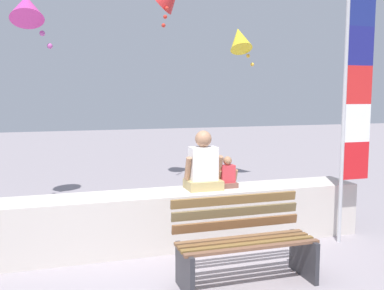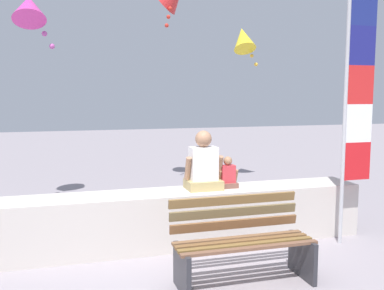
{
  "view_description": "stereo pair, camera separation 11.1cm",
  "coord_description": "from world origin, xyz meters",
  "px_view_note": "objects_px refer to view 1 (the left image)",
  "views": [
    {
      "loc": [
        -1.35,
        -4.24,
        1.99
      ],
      "look_at": [
        0.34,
        1.15,
        1.32
      ],
      "focal_mm": 40.97,
      "sensor_mm": 36.0,
      "label": 1
    },
    {
      "loc": [
        -1.24,
        -4.27,
        1.99
      ],
      "look_at": [
        0.34,
        1.15,
        1.32
      ],
      "focal_mm": 40.97,
      "sensor_mm": 36.0,
      "label": 2
    }
  ],
  "objects_px": {
    "park_bench": "(244,244)",
    "flag_banner": "(354,96)",
    "kite_yellow": "(240,39)",
    "kite_magenta": "(27,8)",
    "person_child": "(227,175)",
    "person_adult": "(203,166)"
  },
  "relations": [
    {
      "from": "flag_banner",
      "to": "kite_yellow",
      "type": "relative_size",
      "value": 3.65
    },
    {
      "from": "kite_yellow",
      "to": "flag_banner",
      "type": "bearing_deg",
      "value": -91.41
    },
    {
      "from": "flag_banner",
      "to": "kite_magenta",
      "type": "height_order",
      "value": "kite_magenta"
    },
    {
      "from": "person_child",
      "to": "flag_banner",
      "type": "distance_m",
      "value": 1.95
    },
    {
      "from": "park_bench",
      "to": "person_child",
      "type": "xyz_separation_m",
      "value": [
        0.34,
        1.32,
        0.48
      ]
    },
    {
      "from": "kite_magenta",
      "to": "kite_yellow",
      "type": "xyz_separation_m",
      "value": [
        4.17,
        1.89,
        -0.07
      ]
    },
    {
      "from": "person_child",
      "to": "flag_banner",
      "type": "bearing_deg",
      "value": -20.47
    },
    {
      "from": "person_child",
      "to": "person_adult",
      "type": "bearing_deg",
      "value": -179.93
    },
    {
      "from": "flag_banner",
      "to": "kite_yellow",
      "type": "distance_m",
      "value": 4.15
    },
    {
      "from": "park_bench",
      "to": "person_adult",
      "type": "relative_size",
      "value": 1.89
    },
    {
      "from": "flag_banner",
      "to": "person_child",
      "type": "bearing_deg",
      "value": 159.53
    },
    {
      "from": "flag_banner",
      "to": "person_adult",
      "type": "bearing_deg",
      "value": 163.06
    },
    {
      "from": "kite_magenta",
      "to": "kite_yellow",
      "type": "relative_size",
      "value": 0.95
    },
    {
      "from": "person_adult",
      "to": "kite_magenta",
      "type": "bearing_deg",
      "value": 145.51
    },
    {
      "from": "park_bench",
      "to": "kite_yellow",
      "type": "bearing_deg",
      "value": 67.3
    },
    {
      "from": "person_child",
      "to": "flag_banner",
      "type": "height_order",
      "value": "flag_banner"
    },
    {
      "from": "person_child",
      "to": "kite_yellow",
      "type": "height_order",
      "value": "kite_yellow"
    },
    {
      "from": "kite_magenta",
      "to": "person_adult",
      "type": "bearing_deg",
      "value": -34.49
    },
    {
      "from": "person_adult",
      "to": "kite_yellow",
      "type": "bearing_deg",
      "value": 59.78
    },
    {
      "from": "park_bench",
      "to": "kite_yellow",
      "type": "height_order",
      "value": "kite_yellow"
    },
    {
      "from": "park_bench",
      "to": "flag_banner",
      "type": "height_order",
      "value": "flag_banner"
    },
    {
      "from": "park_bench",
      "to": "flag_banner",
      "type": "distance_m",
      "value": 2.54
    }
  ]
}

